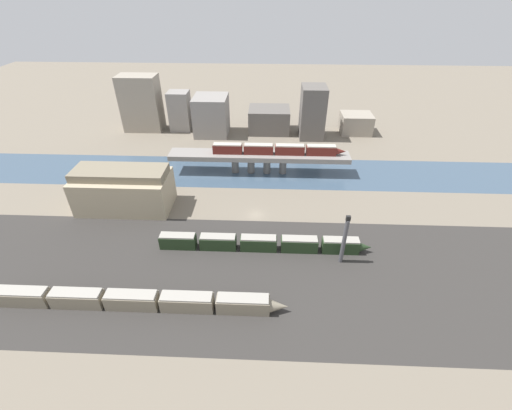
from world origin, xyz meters
TOP-DOWN VIEW (x-y plane):
  - ground_plane at (0.00, 0.00)m, footprint 400.00×400.00m
  - railbed_yard at (0.00, -24.00)m, footprint 280.00×42.00m
  - river_water at (0.00, 25.67)m, footprint 320.00×22.17m
  - bridge at (0.00, 25.67)m, footprint 61.50×7.24m
  - train_on_bridge at (6.24, 25.67)m, footprint 44.89×2.61m
  - train_yard_near at (-23.03, -33.98)m, footprint 60.96×3.02m
  - train_yard_mid at (2.32, -14.83)m, footprint 53.13×2.75m
  - warehouse_building at (-38.61, 2.76)m, footprint 26.70×13.26m
  - signal_tower at (21.36, -18.42)m, footprint 1.00×0.98m
  - city_block_far_left at (-52.23, 63.86)m, footprint 16.27×9.61m
  - city_block_left at (-35.90, 64.38)m, footprint 8.82×8.01m
  - city_block_center at (-21.48, 60.23)m, footprint 13.92×14.72m
  - city_block_right at (3.08, 64.18)m, footprint 17.48×14.08m
  - city_block_far_right at (20.94, 58.69)m, footprint 9.87×11.96m
  - city_block_tall at (40.74, 63.95)m, footprint 13.07×10.98m

SIDE VIEW (x-z plane):
  - ground_plane at x=0.00m, z-range 0.00..0.00m
  - river_water at x=0.00m, z-range 0.00..0.01m
  - railbed_yard at x=0.00m, z-range 0.00..0.01m
  - train_yard_near at x=-23.03m, z-range -0.04..3.83m
  - train_yard_mid at x=2.32m, z-range -0.03..3.89m
  - city_block_tall at x=40.74m, z-range 0.00..8.22m
  - city_block_right at x=3.08m, z-range 0.00..10.11m
  - bridge at x=0.00m, z-range 2.23..9.45m
  - warehouse_building at x=-38.61m, z-range -0.31..12.33m
  - signal_tower at x=21.36m, z-range -0.15..13.41m
  - city_block_center at x=-21.48m, z-range 0.00..16.06m
  - city_block_left at x=-35.90m, z-range 0.00..16.68m
  - train_on_bridge at x=6.24m, z-range 7.19..10.61m
  - city_block_far_right at x=20.94m, z-range 0.00..21.08m
  - city_block_far_left at x=-52.23m, z-range 0.00..23.34m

